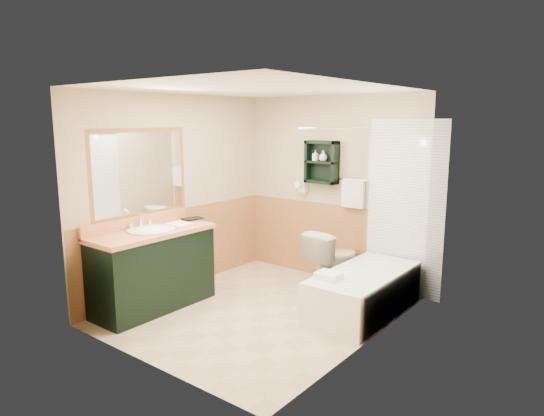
% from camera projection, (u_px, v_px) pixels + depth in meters
% --- Properties ---
extents(floor, '(3.00, 3.00, 0.00)m').
position_uv_depth(floor, '(259.00, 311.00, 5.37)').
color(floor, '#CCB395').
rests_on(floor, ground).
extents(back_wall, '(2.60, 0.04, 2.40)m').
position_uv_depth(back_wall, '(332.00, 189.00, 6.33)').
color(back_wall, beige).
rests_on(back_wall, ground).
extents(left_wall, '(0.04, 3.00, 2.40)m').
position_uv_depth(left_wall, '(176.00, 193.00, 5.95)').
color(left_wall, beige).
rests_on(left_wall, ground).
extents(right_wall, '(0.04, 3.00, 2.40)m').
position_uv_depth(right_wall, '(371.00, 220.00, 4.36)').
color(right_wall, beige).
rests_on(right_wall, ground).
extents(ceiling, '(2.60, 3.00, 0.04)m').
position_uv_depth(ceiling, '(258.00, 87.00, 4.94)').
color(ceiling, white).
rests_on(ceiling, back_wall).
extents(wainscot_left, '(2.98, 2.98, 1.00)m').
position_uv_depth(wainscot_left, '(180.00, 249.00, 6.06)').
color(wainscot_left, tan).
rests_on(wainscot_left, left_wall).
extents(wainscot_back, '(2.58, 2.58, 1.00)m').
position_uv_depth(wainscot_back, '(330.00, 241.00, 6.43)').
color(wainscot_back, tan).
rests_on(wainscot_back, back_wall).
extents(mirror_frame, '(1.30, 1.30, 1.00)m').
position_uv_depth(mirror_frame, '(140.00, 173.00, 5.44)').
color(mirror_frame, '#965631').
rests_on(mirror_frame, left_wall).
extents(mirror_glass, '(1.20, 1.20, 0.90)m').
position_uv_depth(mirror_glass, '(140.00, 173.00, 5.44)').
color(mirror_glass, white).
rests_on(mirror_glass, left_wall).
extents(tile_right, '(1.50, 1.50, 2.10)m').
position_uv_depth(tile_right, '(400.00, 222.00, 4.99)').
color(tile_right, white).
rests_on(tile_right, right_wall).
extents(tile_back, '(0.95, 0.95, 2.10)m').
position_uv_depth(tile_back, '(405.00, 209.00, 5.71)').
color(tile_back, white).
rests_on(tile_back, back_wall).
extents(tile_accent, '(1.50, 1.50, 0.10)m').
position_uv_depth(tile_accent, '(403.00, 139.00, 4.84)').
color(tile_accent, '#154C2E').
rests_on(tile_accent, right_wall).
extents(wall_shelf, '(0.45, 0.15, 0.55)m').
position_uv_depth(wall_shelf, '(322.00, 162.00, 6.24)').
color(wall_shelf, black).
rests_on(wall_shelf, back_wall).
extents(hair_dryer, '(0.10, 0.24, 0.18)m').
position_uv_depth(hair_dryer, '(303.00, 187.00, 6.51)').
color(hair_dryer, white).
rests_on(hair_dryer, back_wall).
extents(towel_bar, '(0.40, 0.06, 0.40)m').
position_uv_depth(towel_bar, '(354.00, 180.00, 6.04)').
color(towel_bar, white).
rests_on(towel_bar, back_wall).
extents(curtain_rod, '(0.03, 1.60, 0.03)m').
position_uv_depth(curtain_rod, '(339.00, 128.00, 5.27)').
color(curtain_rod, silver).
rests_on(curtain_rod, back_wall).
extents(shower_curtain, '(1.05, 1.05, 1.70)m').
position_uv_depth(shower_curtain, '(345.00, 203.00, 5.56)').
color(shower_curtain, '#C2AF93').
rests_on(shower_curtain, curtain_rod).
extents(vanity, '(0.59, 1.41, 0.89)m').
position_uv_depth(vanity, '(153.00, 269.00, 5.39)').
color(vanity, black).
rests_on(vanity, ground).
extents(bathtub, '(0.70, 1.50, 0.46)m').
position_uv_depth(bathtub, '(364.00, 292.00, 5.30)').
color(bathtub, white).
rests_on(bathtub, ground).
extents(toilet, '(0.53, 0.81, 0.74)m').
position_uv_depth(toilet, '(334.00, 260.00, 6.02)').
color(toilet, white).
rests_on(toilet, ground).
extents(counter_towel, '(0.26, 0.20, 0.04)m').
position_uv_depth(counter_towel, '(180.00, 225.00, 5.50)').
color(counter_towel, white).
rests_on(counter_towel, vanity).
extents(vanity_book, '(0.17, 0.07, 0.23)m').
position_uv_depth(vanity_book, '(189.00, 209.00, 5.94)').
color(vanity_book, black).
rests_on(vanity_book, vanity).
extents(tub_towel, '(0.25, 0.21, 0.07)m').
position_uv_depth(tub_towel, '(329.00, 276.00, 5.01)').
color(tub_towel, white).
rests_on(tub_towel, bathtub).
extents(soap_bottle_a, '(0.06, 0.14, 0.06)m').
position_uv_depth(soap_bottle_a, '(315.00, 158.00, 6.29)').
color(soap_bottle_a, white).
rests_on(soap_bottle_a, wall_shelf).
extents(soap_bottle_b, '(0.13, 0.16, 0.11)m').
position_uv_depth(soap_bottle_b, '(323.00, 157.00, 6.21)').
color(soap_bottle_b, white).
rests_on(soap_bottle_b, wall_shelf).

